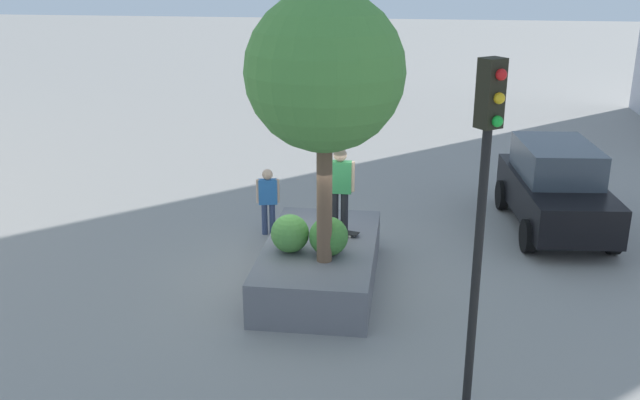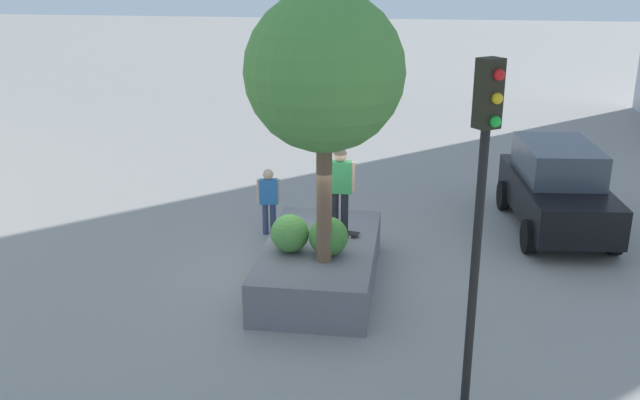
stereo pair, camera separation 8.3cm
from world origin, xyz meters
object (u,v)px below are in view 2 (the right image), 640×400
object	(u,v)px
skateboard	(340,232)
skateboarder	(340,184)
sedan_parked	(557,187)
traffic_light_corner	(482,188)
plaza_tree	(324,73)
pedestrian_crossing	(269,197)
planter_ledge	(320,264)

from	to	relation	value
skateboard	skateboarder	world-z (taller)	skateboarder
skateboard	skateboarder	distance (m)	1.00
sedan_parked	traffic_light_corner	world-z (taller)	traffic_light_corner
plaza_tree	sedan_parked	size ratio (longest dim) A/B	1.07
sedan_parked	pedestrian_crossing	xyz separation A→B (m)	(1.23, -6.55, -0.12)
skateboard	plaza_tree	bearing A→B (deg)	-6.12
skateboard	pedestrian_crossing	distance (m)	2.63
planter_ledge	traffic_light_corner	xyz separation A→B (m)	(3.90, 2.59, 2.95)
plaza_tree	skateboarder	world-z (taller)	plaza_tree
skateboarder	traffic_light_corner	size ratio (longest dim) A/B	0.34
plaza_tree	traffic_light_corner	world-z (taller)	plaza_tree
skateboarder	traffic_light_corner	world-z (taller)	traffic_light_corner
plaza_tree	traffic_light_corner	bearing A→B (deg)	37.55
traffic_light_corner	planter_ledge	bearing A→B (deg)	-146.39
sedan_parked	skateboard	bearing A→B (deg)	-56.50
plaza_tree	pedestrian_crossing	xyz separation A→B (m)	(-3.19, -1.69, -3.36)
traffic_light_corner	skateboard	bearing A→B (deg)	-152.90
sedan_parked	pedestrian_crossing	bearing A→B (deg)	-79.35
pedestrian_crossing	plaza_tree	bearing A→B (deg)	27.96
skateboarder	pedestrian_crossing	world-z (taller)	skateboarder
planter_ledge	plaza_tree	world-z (taller)	plaza_tree
planter_ledge	skateboarder	distance (m)	1.61
planter_ledge	pedestrian_crossing	size ratio (longest dim) A/B	2.56
skateboard	traffic_light_corner	xyz separation A→B (m)	(4.44, 2.27, 2.47)
planter_ledge	sedan_parked	size ratio (longest dim) A/B	0.89
skateboard	sedan_parked	size ratio (longest dim) A/B	0.18
sedan_parked	traffic_light_corner	distance (m)	8.28
plaza_tree	skateboarder	bearing A→B (deg)	173.88
skateboarder	sedan_parked	world-z (taller)	skateboarder
planter_ledge	skateboarder	size ratio (longest dim) A/B	2.33
skateboarder	pedestrian_crossing	bearing A→B (deg)	-135.84
skateboarder	pedestrian_crossing	xyz separation A→B (m)	(-1.89, -1.83, -1.00)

